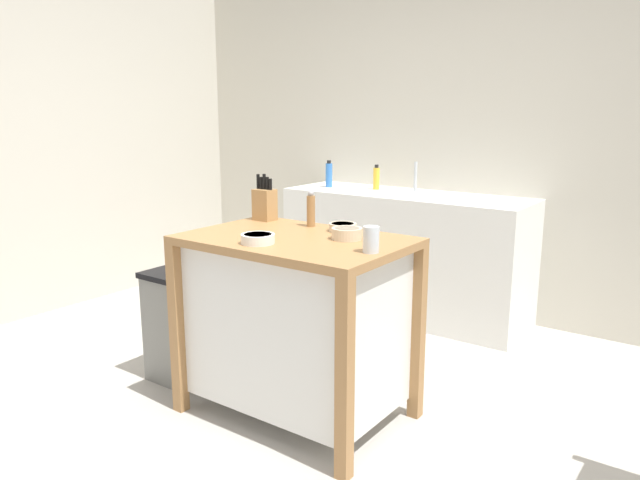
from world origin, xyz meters
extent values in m
plane|color=#ADA8A0|center=(0.00, 0.00, 0.00)|extent=(6.09, 6.09, 0.00)
cube|color=beige|center=(0.00, 2.13, 1.30)|extent=(5.09, 0.10, 2.60)
cube|color=beige|center=(-2.54, 0.76, 1.30)|extent=(0.10, 2.73, 2.60)
cube|color=#9E7042|center=(-0.01, 0.09, 0.89)|extent=(1.06, 0.70, 0.04)
cube|color=silver|center=(-0.01, 0.09, 0.49)|extent=(0.96, 0.60, 0.77)
cube|color=#9E7042|center=(-0.51, -0.23, 0.44)|extent=(0.06, 0.06, 0.87)
cube|color=#9E7042|center=(0.49, -0.23, 0.44)|extent=(0.06, 0.06, 0.87)
cube|color=#9E7042|center=(-0.51, 0.41, 0.44)|extent=(0.06, 0.06, 0.87)
cube|color=#9E7042|center=(0.49, 0.41, 0.44)|extent=(0.06, 0.06, 0.87)
cube|color=#AD7F4C|center=(-0.42, 0.34, 1.00)|extent=(0.11, 0.09, 0.17)
cylinder|color=black|center=(-0.46, 0.34, 1.12)|extent=(0.02, 0.02, 0.08)
cylinder|color=black|center=(-0.44, 0.34, 1.11)|extent=(0.02, 0.02, 0.07)
cylinder|color=black|center=(-0.42, 0.34, 1.12)|extent=(0.02, 0.02, 0.08)
cylinder|color=black|center=(-0.39, 0.34, 1.12)|extent=(0.02, 0.02, 0.07)
cylinder|color=black|center=(-0.37, 0.34, 1.11)|extent=(0.02, 0.02, 0.06)
cylinder|color=beige|center=(0.22, 0.20, 0.94)|extent=(0.14, 0.14, 0.05)
cylinder|color=gray|center=(0.22, 0.20, 0.96)|extent=(0.12, 0.12, 0.01)
cylinder|color=beige|center=(0.10, 0.34, 0.93)|extent=(0.14, 0.14, 0.04)
cylinder|color=gray|center=(0.10, 0.34, 0.95)|extent=(0.11, 0.11, 0.01)
cylinder|color=silver|center=(-0.06, -0.12, 0.93)|extent=(0.15, 0.15, 0.04)
cylinder|color=gray|center=(-0.06, -0.12, 0.95)|extent=(0.13, 0.13, 0.01)
cylinder|color=silver|center=(0.45, 0.03, 0.97)|extent=(0.07, 0.07, 0.11)
cylinder|color=#9E7042|center=(-0.10, 0.35, 0.99)|extent=(0.04, 0.04, 0.16)
sphere|color=#99999E|center=(-0.10, 0.35, 1.08)|extent=(0.03, 0.03, 0.03)
cube|color=slate|center=(-0.78, 0.02, 0.30)|extent=(0.34, 0.26, 0.60)
cube|color=black|center=(-0.78, 0.02, 0.61)|extent=(0.36, 0.28, 0.03)
cube|color=silver|center=(-0.31, 1.78, 0.45)|extent=(1.81, 0.60, 0.91)
cube|color=silver|center=(-0.31, 1.76, 0.89)|extent=(0.44, 0.36, 0.03)
cylinder|color=#B7BCC1|center=(-0.31, 1.92, 1.02)|extent=(0.02, 0.02, 0.22)
cylinder|color=yellow|center=(-0.60, 1.85, 0.99)|extent=(0.05, 0.05, 0.16)
cylinder|color=black|center=(-0.60, 1.85, 1.08)|extent=(0.03, 0.03, 0.02)
cylinder|color=blue|center=(-0.97, 1.75, 1.00)|extent=(0.05, 0.05, 0.19)
cylinder|color=black|center=(-0.97, 1.75, 1.10)|extent=(0.03, 0.03, 0.02)
camera|label=1|loc=(1.74, -2.12, 1.51)|focal=33.97mm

